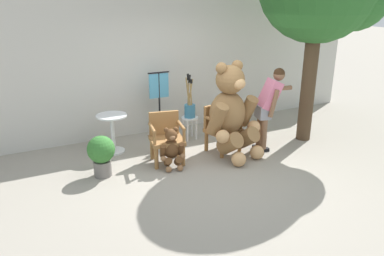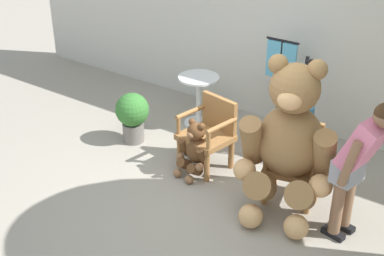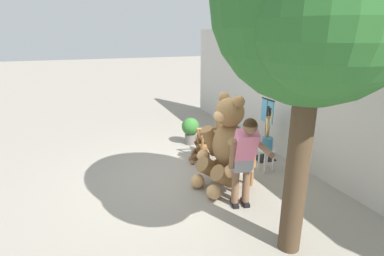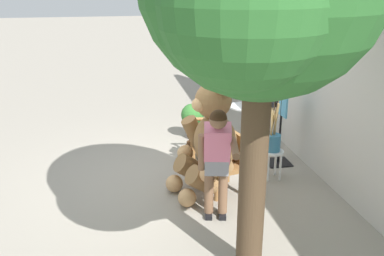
{
  "view_description": "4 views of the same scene",
  "coord_description": "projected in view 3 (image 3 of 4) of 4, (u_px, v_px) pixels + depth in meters",
  "views": [
    {
      "loc": [
        -2.87,
        -4.84,
        2.74
      ],
      "look_at": [
        -0.09,
        0.69,
        0.56
      ],
      "focal_mm": 35.0,
      "sensor_mm": 36.0,
      "label": 1
    },
    {
      "loc": [
        2.49,
        -3.95,
        3.5
      ],
      "look_at": [
        -0.35,
        0.11,
        0.85
      ],
      "focal_mm": 50.0,
      "sensor_mm": 36.0,
      "label": 2
    },
    {
      "loc": [
        4.96,
        -1.84,
        2.68
      ],
      "look_at": [
        -0.34,
        0.2,
        0.88
      ],
      "focal_mm": 28.0,
      "sensor_mm": 36.0,
      "label": 3
    },
    {
      "loc": [
        6.01,
        -0.8,
        2.97
      ],
      "look_at": [
        -0.18,
        0.39,
        0.74
      ],
      "focal_mm": 40.0,
      "sensor_mm": 36.0,
      "label": 4
    }
  ],
  "objects": [
    {
      "name": "ground_plane",
      "position": [
        189.0,
        177.0,
        5.85
      ],
      "size": [
        60.0,
        60.0,
        0.0
      ],
      "primitive_type": "plane",
      "color": "gray"
    },
    {
      "name": "back_wall",
      "position": [
        296.0,
        97.0,
        6.25
      ],
      "size": [
        10.0,
        0.16,
        2.8
      ],
      "primitive_type": "cube",
      "color": "beige",
      "rests_on": "ground"
    },
    {
      "name": "wooden_chair_left",
      "position": [
        212.0,
        141.0,
        6.46
      ],
      "size": [
        0.65,
        0.62,
        0.86
      ],
      "color": "olive",
      "rests_on": "ground"
    },
    {
      "name": "wooden_chair_right",
      "position": [
        238.0,
        160.0,
        5.48
      ],
      "size": [
        0.66,
        0.63,
        0.86
      ],
      "color": "olive",
      "rests_on": "ground"
    },
    {
      "name": "teddy_bear_large",
      "position": [
        226.0,
        143.0,
        5.25
      ],
      "size": [
        1.06,
        1.06,
        1.71
      ],
      "color": "olive",
      "rests_on": "ground"
    },
    {
      "name": "teddy_bear_small",
      "position": [
        200.0,
        147.0,
        6.42
      ],
      "size": [
        0.44,
        0.43,
        0.71
      ],
      "color": "brown",
      "rests_on": "ground"
    },
    {
      "name": "person_visitor",
      "position": [
        245.0,
        155.0,
        4.52
      ],
      "size": [
        0.82,
        0.48,
        1.54
      ],
      "color": "black",
      "rests_on": "ground"
    },
    {
      "name": "white_stool",
      "position": [
        266.0,
        154.0,
        6.01
      ],
      "size": [
        0.34,
        0.34,
        0.46
      ],
      "color": "silver",
      "rests_on": "ground"
    },
    {
      "name": "brush_bucket",
      "position": [
        267.0,
        140.0,
        5.92
      ],
      "size": [
        0.22,
        0.22,
        0.89
      ],
      "color": "teal",
      "rests_on": "white_stool"
    },
    {
      "name": "round_side_table",
      "position": [
        230.0,
        128.0,
        7.39
      ],
      "size": [
        0.56,
        0.56,
        0.72
      ],
      "color": "silver",
      "rests_on": "ground"
    },
    {
      "name": "patio_tree",
      "position": [
        319.0,
        5.0,
        2.93
      ],
      "size": [
        2.3,
        2.19,
        4.1
      ],
      "color": "#473523",
      "rests_on": "ground"
    },
    {
      "name": "potted_plant",
      "position": [
        191.0,
        129.0,
        7.48
      ],
      "size": [
        0.44,
        0.44,
        0.68
      ],
      "color": "slate",
      "rests_on": "ground"
    },
    {
      "name": "clothing_display_stand",
      "position": [
        266.0,
        128.0,
        6.47
      ],
      "size": [
        0.44,
        0.4,
        1.36
      ],
      "color": "black",
      "rests_on": "ground"
    }
  ]
}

